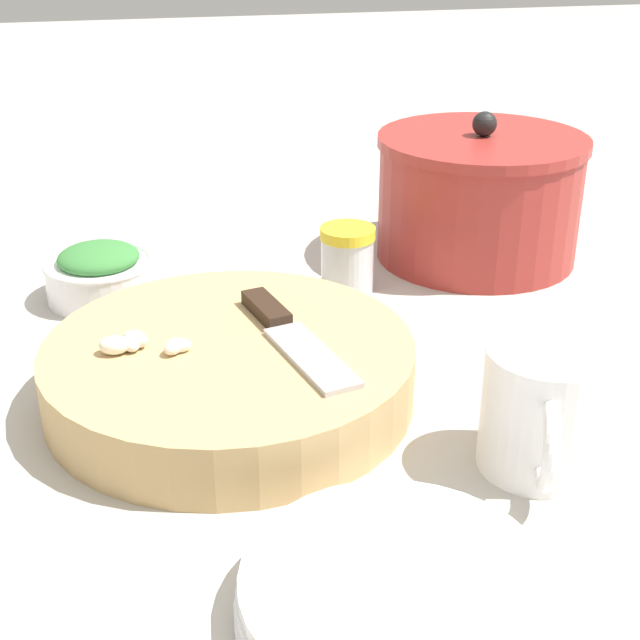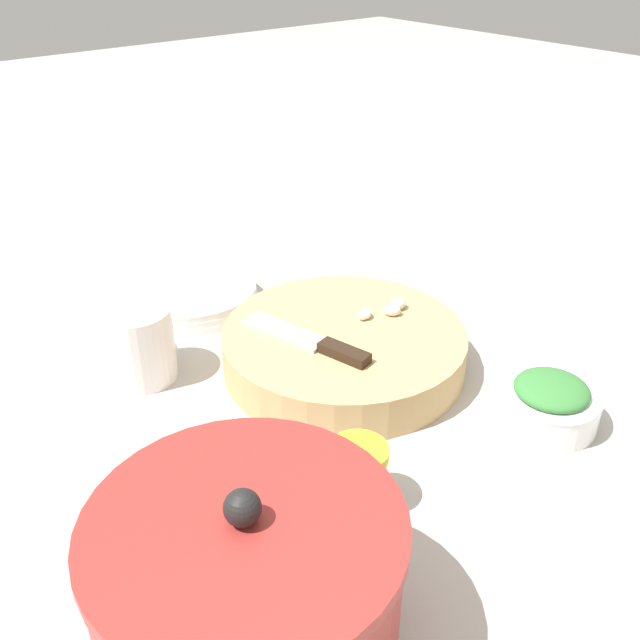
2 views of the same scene
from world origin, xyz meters
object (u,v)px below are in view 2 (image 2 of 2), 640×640
(chef_knife, at_px, (313,342))
(plate_stack, at_px, (193,295))
(stock_pot, at_px, (249,590))
(cutting_board, at_px, (344,349))
(herb_bowl, at_px, (549,402))
(spice_jar, at_px, (358,477))
(garlic_cloves, at_px, (386,309))
(coffee_mug, at_px, (138,342))

(chef_knife, xyz_separation_m, plate_stack, (0.28, 0.01, -0.04))
(plate_stack, xyz_separation_m, stock_pot, (-0.55, 0.27, 0.06))
(cutting_board, height_order, herb_bowl, herb_bowl)
(spice_jar, bearing_deg, garlic_cloves, -49.05)
(cutting_board, relative_size, stock_pot, 1.31)
(herb_bowl, bearing_deg, garlic_cloves, 8.25)
(stock_pot, bearing_deg, coffee_mug, -15.37)
(plate_stack, distance_m, stock_pot, 0.61)
(coffee_mug, bearing_deg, cutting_board, -125.09)
(garlic_cloves, relative_size, stock_pot, 0.32)
(chef_knife, xyz_separation_m, garlic_cloves, (-0.00, -0.12, 0.00))
(chef_knife, height_order, coffee_mug, coffee_mug)
(cutting_board, height_order, plate_stack, cutting_board)
(garlic_cloves, xyz_separation_m, herb_bowl, (-0.24, -0.03, -0.03))
(chef_knife, relative_size, herb_bowl, 1.59)
(garlic_cloves, bearing_deg, cutting_board, 88.52)
(chef_knife, height_order, stock_pot, stock_pot)
(cutting_board, bearing_deg, spice_jar, 142.16)
(garlic_cloves, xyz_separation_m, spice_jar, (-0.20, 0.23, -0.02))
(spice_jar, bearing_deg, chef_knife, -27.35)
(spice_jar, xyz_separation_m, plate_stack, (0.48, -0.09, -0.02))
(spice_jar, height_order, coffee_mug, coffee_mug)
(garlic_cloves, height_order, plate_stack, garlic_cloves)
(herb_bowl, bearing_deg, spice_jar, 80.99)
(cutting_board, height_order, stock_pot, stock_pot)
(coffee_mug, bearing_deg, plate_stack, -50.42)
(cutting_board, height_order, garlic_cloves, garlic_cloves)
(herb_bowl, relative_size, spice_jar, 1.59)
(stock_pot, bearing_deg, garlic_cloves, -56.61)
(chef_knife, distance_m, coffee_mug, 0.22)
(cutting_board, relative_size, coffee_mug, 2.51)
(herb_bowl, bearing_deg, cutting_board, 24.03)
(chef_knife, relative_size, spice_jar, 2.52)
(cutting_board, relative_size, herb_bowl, 2.69)
(cutting_board, distance_m, spice_jar, 0.25)
(stock_pot, bearing_deg, chef_knife, -46.18)
(coffee_mug, distance_m, stock_pot, 0.44)
(chef_knife, xyz_separation_m, spice_jar, (-0.20, 0.10, -0.02))
(stock_pot, bearing_deg, plate_stack, -26.04)
(spice_jar, bearing_deg, coffee_mug, 9.81)
(herb_bowl, bearing_deg, chef_knife, 33.49)
(chef_knife, bearing_deg, herb_bowl, -69.96)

